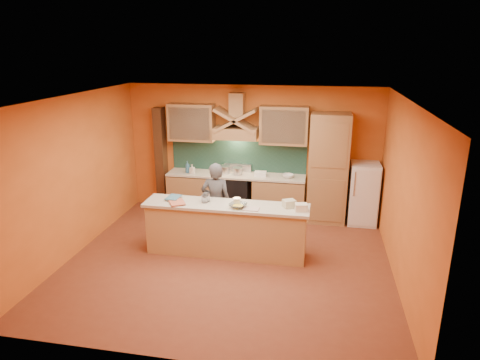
% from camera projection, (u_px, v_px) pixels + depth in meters
% --- Properties ---
extents(floor, '(5.50, 5.00, 0.01)m').
position_uv_depth(floor, '(228.00, 261.00, 7.43)').
color(floor, brown).
rests_on(floor, ground).
extents(ceiling, '(5.50, 5.00, 0.01)m').
position_uv_depth(ceiling, '(227.00, 99.00, 6.59)').
color(ceiling, white).
rests_on(ceiling, wall_back).
extents(wall_back, '(5.50, 0.02, 2.80)m').
position_uv_depth(wall_back, '(252.00, 150.00, 9.35)').
color(wall_back, orange).
rests_on(wall_back, floor).
extents(wall_front, '(5.50, 0.02, 2.80)m').
position_uv_depth(wall_front, '(179.00, 255.00, 4.66)').
color(wall_front, orange).
rests_on(wall_front, floor).
extents(wall_left, '(0.02, 5.00, 2.80)m').
position_uv_depth(wall_left, '(75.00, 176.00, 7.49)').
color(wall_left, orange).
rests_on(wall_left, floor).
extents(wall_right, '(0.02, 5.00, 2.80)m').
position_uv_depth(wall_right, '(403.00, 195.00, 6.52)').
color(wall_right, orange).
rests_on(wall_right, floor).
extents(base_cabinet_left, '(1.10, 0.60, 0.86)m').
position_uv_depth(base_cabinet_left, '(194.00, 193.00, 9.58)').
color(base_cabinet_left, '#A4774B').
rests_on(base_cabinet_left, floor).
extents(base_cabinet_right, '(1.10, 0.60, 0.86)m').
position_uv_depth(base_cabinet_right, '(279.00, 198.00, 9.25)').
color(base_cabinet_right, '#A4774B').
rests_on(base_cabinet_right, floor).
extents(counter_top, '(3.00, 0.62, 0.04)m').
position_uv_depth(counter_top, '(236.00, 175.00, 9.27)').
color(counter_top, beige).
rests_on(counter_top, base_cabinet_left).
extents(stove, '(0.60, 0.58, 0.90)m').
position_uv_depth(stove, '(236.00, 195.00, 9.41)').
color(stove, black).
rests_on(stove, floor).
extents(backsplash, '(3.00, 0.03, 0.70)m').
position_uv_depth(backsplash, '(238.00, 156.00, 9.44)').
color(backsplash, '#19372F').
rests_on(backsplash, wall_back).
extents(range_hood, '(0.92, 0.50, 0.24)m').
position_uv_depth(range_hood, '(236.00, 133.00, 9.04)').
color(range_hood, '#A4774B').
rests_on(range_hood, wall_back).
extents(hood_chimney, '(0.30, 0.30, 0.50)m').
position_uv_depth(hood_chimney, '(237.00, 105.00, 8.96)').
color(hood_chimney, '#A4774B').
rests_on(hood_chimney, wall_back).
extents(upper_cabinet_left, '(1.00, 0.35, 0.80)m').
position_uv_depth(upper_cabinet_left, '(192.00, 122.00, 9.24)').
color(upper_cabinet_left, '#A4774B').
rests_on(upper_cabinet_left, wall_back).
extents(upper_cabinet_right, '(1.00, 0.35, 0.80)m').
position_uv_depth(upper_cabinet_right, '(284.00, 125.00, 8.88)').
color(upper_cabinet_right, '#A4774B').
rests_on(upper_cabinet_right, wall_back).
extents(pantry_column, '(0.80, 0.60, 2.30)m').
position_uv_depth(pantry_column, '(328.00, 169.00, 8.85)').
color(pantry_column, '#A4774B').
rests_on(pantry_column, floor).
extents(fridge, '(0.58, 0.60, 1.30)m').
position_uv_depth(fridge, '(363.00, 194.00, 8.87)').
color(fridge, white).
rests_on(fridge, floor).
extents(trim_column_left, '(0.20, 0.30, 2.30)m').
position_uv_depth(trim_column_left, '(161.00, 158.00, 9.65)').
color(trim_column_left, '#472816').
rests_on(trim_column_left, floor).
extents(island_body, '(2.80, 0.55, 0.88)m').
position_uv_depth(island_body, '(226.00, 231.00, 7.60)').
color(island_body, tan).
rests_on(island_body, floor).
extents(island_top, '(2.90, 0.62, 0.05)m').
position_uv_depth(island_top, '(226.00, 206.00, 7.45)').
color(island_top, beige).
rests_on(island_top, island_body).
extents(person, '(0.58, 0.41, 1.53)m').
position_uv_depth(person, '(216.00, 202.00, 8.05)').
color(person, '#4C4C51').
rests_on(person, floor).
extents(pot_large, '(0.29, 0.29, 0.17)m').
position_uv_depth(pot_large, '(225.00, 170.00, 9.32)').
color(pot_large, silver).
rests_on(pot_large, stove).
extents(pot_small, '(0.20, 0.20, 0.15)m').
position_uv_depth(pot_small, '(238.00, 172.00, 9.23)').
color(pot_small, silver).
rests_on(pot_small, stove).
extents(soap_bottle_a, '(0.12, 0.12, 0.20)m').
position_uv_depth(soap_bottle_a, '(192.00, 169.00, 9.29)').
color(soap_bottle_a, beige).
rests_on(soap_bottle_a, counter_top).
extents(soap_bottle_b, '(0.11, 0.11, 0.26)m').
position_uv_depth(soap_bottle_b, '(188.00, 167.00, 9.34)').
color(soap_bottle_b, '#32658C').
rests_on(soap_bottle_b, counter_top).
extents(bowl_back, '(0.31, 0.31, 0.08)m').
position_uv_depth(bowl_back, '(288.00, 176.00, 9.01)').
color(bowl_back, silver).
rests_on(bowl_back, counter_top).
extents(dish_rack, '(0.27, 0.22, 0.09)m').
position_uv_depth(dish_rack, '(260.00, 174.00, 9.14)').
color(dish_rack, white).
rests_on(dish_rack, counter_top).
extents(book_lower, '(0.39, 0.42, 0.03)m').
position_uv_depth(book_lower, '(170.00, 203.00, 7.44)').
color(book_lower, '#C46246').
rests_on(book_lower, island_top).
extents(book_upper, '(0.25, 0.32, 0.02)m').
position_uv_depth(book_upper, '(168.00, 197.00, 7.71)').
color(book_upper, teal).
rests_on(book_upper, island_top).
extents(jar_large, '(0.17, 0.17, 0.15)m').
position_uv_depth(jar_large, '(206.00, 197.00, 7.56)').
color(jar_large, white).
rests_on(jar_large, island_top).
extents(jar_small, '(0.15, 0.15, 0.13)m').
position_uv_depth(jar_small, '(205.00, 199.00, 7.51)').
color(jar_small, silver).
rests_on(jar_small, island_top).
extents(kitchen_scale, '(0.13, 0.13, 0.10)m').
position_uv_depth(kitchen_scale, '(237.00, 202.00, 7.42)').
color(kitchen_scale, silver).
rests_on(kitchen_scale, island_top).
extents(mixing_bowl, '(0.36, 0.36, 0.07)m').
position_uv_depth(mixing_bowl, '(238.00, 206.00, 7.28)').
color(mixing_bowl, white).
rests_on(mixing_bowl, island_top).
extents(cloth, '(0.27, 0.20, 0.02)m').
position_uv_depth(cloth, '(251.00, 209.00, 7.21)').
color(cloth, beige).
rests_on(cloth, island_top).
extents(grocery_bag_a, '(0.25, 0.24, 0.13)m').
position_uv_depth(grocery_bag_a, '(289.00, 204.00, 7.29)').
color(grocery_bag_a, beige).
rests_on(grocery_bag_a, island_top).
extents(grocery_bag_b, '(0.22, 0.19, 0.12)m').
position_uv_depth(grocery_bag_b, '(301.00, 207.00, 7.13)').
color(grocery_bag_b, beige).
rests_on(grocery_bag_b, island_top).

